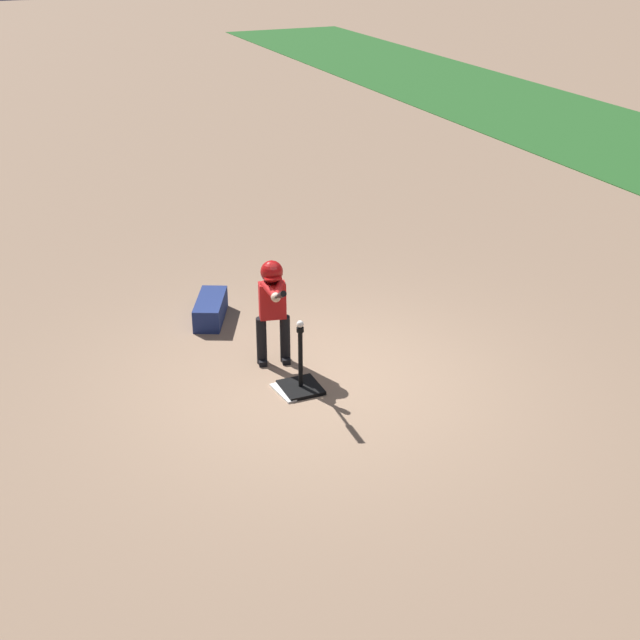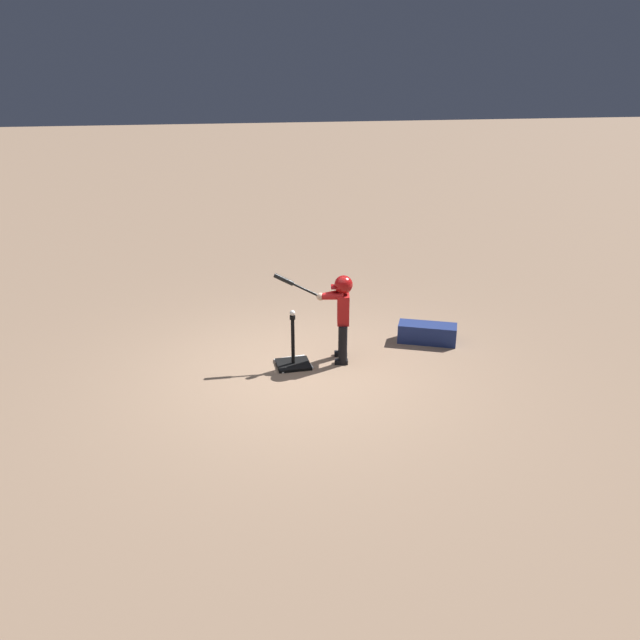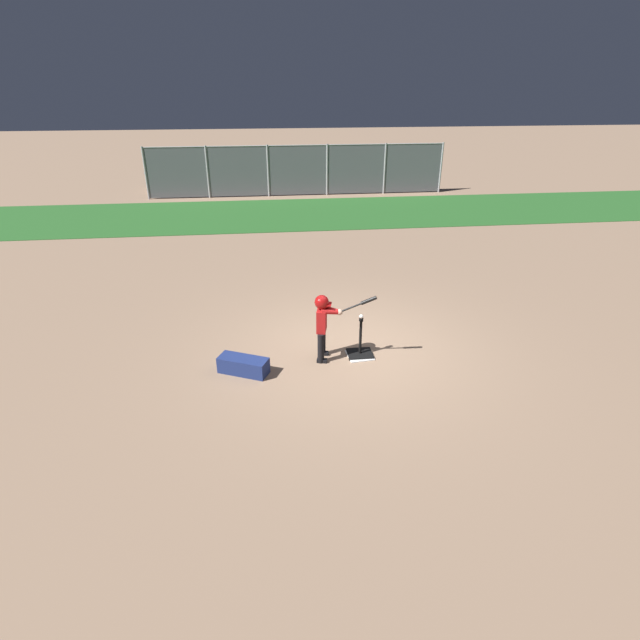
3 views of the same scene
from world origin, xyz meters
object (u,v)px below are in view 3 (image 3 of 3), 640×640
object	(u,v)px
batting_tee	(360,350)
baseball	(361,316)
bleachers_right_center	(180,179)
equipment_bag	(243,365)
bleachers_center	(331,174)
batter_child	(324,319)

from	to	relation	value
batting_tee	baseball	size ratio (longest dim) A/B	9.85
bleachers_right_center	equipment_bag	bearing A→B (deg)	-78.94
baseball	batting_tee	bearing A→B (deg)	116.57
bleachers_center	equipment_bag	size ratio (longest dim) A/B	4.70
baseball	equipment_bag	bearing A→B (deg)	-169.97
batting_tee	batter_child	size ratio (longest dim) A/B	0.58
bleachers_center	equipment_bag	bearing A→B (deg)	-102.77
batter_child	baseball	bearing A→B (deg)	4.46
batter_child	bleachers_center	xyz separation A→B (m)	(2.29, 15.97, -0.30)
bleachers_center	equipment_bag	distance (m)	16.70
batting_tee	baseball	world-z (taller)	baseball
batter_child	equipment_bag	distance (m)	1.57
bleachers_right_center	bleachers_center	bearing A→B (deg)	2.36
batting_tee	bleachers_center	xyz separation A→B (m)	(1.63, 15.92, 0.38)
bleachers_center	equipment_bag	xyz separation A→B (m)	(-3.69, -16.28, -0.33)
baseball	bleachers_center	size ratio (longest dim) A/B	0.02
baseball	bleachers_right_center	size ratio (longest dim) A/B	0.03
batting_tee	baseball	bearing A→B (deg)	-63.43
batter_child	equipment_bag	world-z (taller)	batter_child
batter_child	bleachers_right_center	world-z (taller)	batter_child
batting_tee	bleachers_right_center	size ratio (longest dim) A/B	0.25
equipment_bag	batter_child	bearing A→B (deg)	37.52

